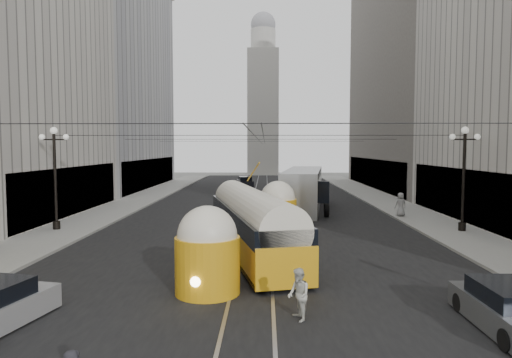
{
  "coord_description": "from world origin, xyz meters",
  "views": [
    {
      "loc": [
        0.49,
        -10.01,
        5.28
      ],
      "look_at": [
        0.02,
        12.6,
        3.69
      ],
      "focal_mm": 32.0,
      "sensor_mm": 36.0,
      "label": 1
    }
  ],
  "objects_px": {
    "pedestrian_sidewalk_right": "(401,204)",
    "pedestrian_crossing_b": "(299,295)",
    "sedan_grey": "(508,310)",
    "streetcar": "(252,223)",
    "city_bus": "(303,187)"
  },
  "relations": [
    {
      "from": "streetcar",
      "to": "pedestrian_sidewalk_right",
      "type": "relative_size",
      "value": 8.28
    },
    {
      "from": "city_bus",
      "to": "streetcar",
      "type": "bearing_deg",
      "value": -103.19
    },
    {
      "from": "pedestrian_crossing_b",
      "to": "sedan_grey",
      "type": "bearing_deg",
      "value": 69.44
    },
    {
      "from": "city_bus",
      "to": "pedestrian_crossing_b",
      "type": "height_order",
      "value": "city_bus"
    },
    {
      "from": "pedestrian_crossing_b",
      "to": "pedestrian_sidewalk_right",
      "type": "xyz_separation_m",
      "value": [
        9.05,
        20.3,
        0.22
      ]
    },
    {
      "from": "sedan_grey",
      "to": "streetcar",
      "type": "bearing_deg",
      "value": 130.0
    },
    {
      "from": "sedan_grey",
      "to": "pedestrian_sidewalk_right",
      "type": "height_order",
      "value": "pedestrian_sidewalk_right"
    },
    {
      "from": "city_bus",
      "to": "pedestrian_crossing_b",
      "type": "distance_m",
      "value": 25.23
    },
    {
      "from": "sedan_grey",
      "to": "city_bus",
      "type": "bearing_deg",
      "value": 98.36
    },
    {
      "from": "pedestrian_sidewalk_right",
      "to": "city_bus",
      "type": "bearing_deg",
      "value": -44.88
    },
    {
      "from": "pedestrian_sidewalk_right",
      "to": "streetcar",
      "type": "bearing_deg",
      "value": 37.94
    },
    {
      "from": "streetcar",
      "to": "pedestrian_sidewalk_right",
      "type": "distance_m",
      "value": 15.93
    },
    {
      "from": "pedestrian_sidewalk_right",
      "to": "pedestrian_crossing_b",
      "type": "bearing_deg",
      "value": 56.25
    },
    {
      "from": "sedan_grey",
      "to": "pedestrian_crossing_b",
      "type": "distance_m",
      "value": 6.03
    },
    {
      "from": "city_bus",
      "to": "pedestrian_sidewalk_right",
      "type": "height_order",
      "value": "city_bus"
    }
  ]
}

